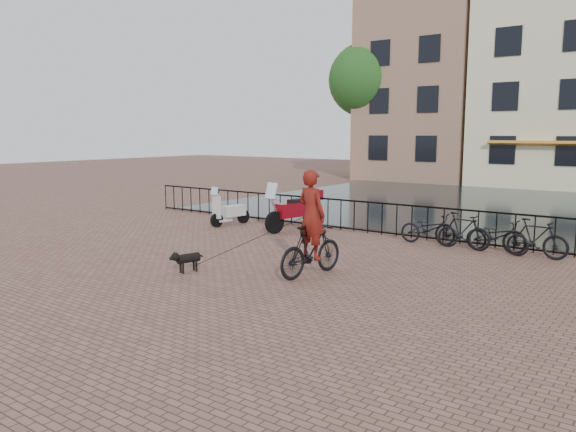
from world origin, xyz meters
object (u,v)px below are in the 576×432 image
Objects in this scene: cyclist at (311,229)px; motorcycle at (295,205)px; dog at (188,261)px; scooter at (230,205)px.

cyclist reaches higher than motorcycle.
dog is at bearing 38.55° from cyclist.
cyclist is 1.16× the size of motorcycle.
motorcycle is at bearing -42.26° from cyclist.
scooter is at bearing -25.14° from cyclist.
cyclist is 7.41m from scooter.
dog is at bearing -47.50° from scooter.
scooter is (-2.42, -0.48, -0.13)m from motorcycle.
motorcycle is at bearing 115.92° from dog.
cyclist is 5.93m from motorcycle.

